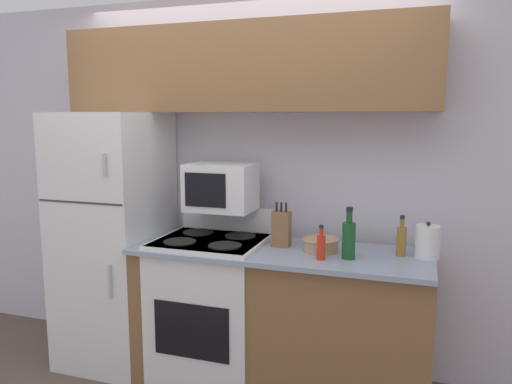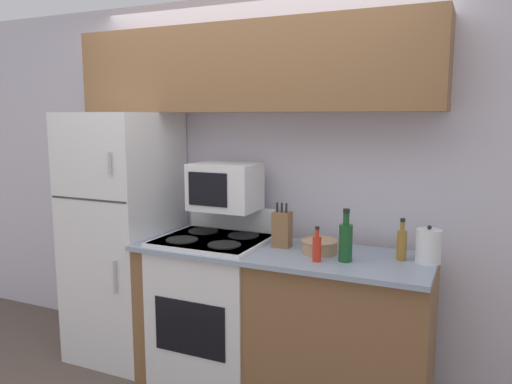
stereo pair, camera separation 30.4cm
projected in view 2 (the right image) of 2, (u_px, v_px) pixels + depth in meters
wall_back at (261, 182)px, 3.53m from camera, size 8.00×0.05×2.55m
lower_cabinets at (280, 321)px, 3.13m from camera, size 1.82×0.65×0.93m
refrigerator at (125, 235)px, 3.61m from camera, size 0.64×0.72×1.76m
upper_cabinets at (248, 69)px, 3.23m from camera, size 2.46×0.35×0.56m
stove at (214, 306)px, 3.31m from camera, size 0.68×0.63×1.11m
microwave at (225, 187)px, 3.31m from camera, size 0.44×0.32×0.31m
knife_block at (282, 229)px, 3.10m from camera, size 0.11×0.09×0.28m
bowl at (320, 246)px, 2.97m from camera, size 0.22×0.22×0.08m
bottle_hot_sauce at (317, 248)px, 2.79m from camera, size 0.05×0.05×0.20m
bottle_vinegar at (402, 244)px, 2.82m from camera, size 0.06×0.06×0.24m
bottle_wine_green at (346, 241)px, 2.79m from camera, size 0.08×0.08×0.30m
kettle at (429, 246)px, 2.76m from camera, size 0.14×0.14×0.21m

